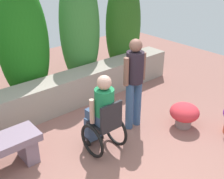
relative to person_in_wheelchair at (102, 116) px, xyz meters
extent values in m
plane|color=#8D5D53|center=(0.04, -0.42, -0.62)|extent=(11.39, 11.39, 0.00)
cube|color=gray|center=(0.04, 1.61, -0.29)|extent=(6.10, 0.55, 0.66)
ellipsoid|color=#1C6617|center=(-0.14, 2.34, 0.66)|extent=(1.07, 0.75, 2.56)
ellipsoid|color=#387B33|center=(1.20, 2.29, 0.75)|extent=(0.99, 0.69, 2.74)
ellipsoid|color=#295C1A|center=(2.41, 2.17, 0.62)|extent=(0.99, 0.69, 2.49)
cube|color=gray|center=(-1.04, 0.57, -0.42)|extent=(0.20, 0.41, 0.40)
cube|color=black|center=(0.00, -0.03, -0.12)|extent=(0.40, 0.40, 0.06)
cube|color=black|center=(0.00, -0.21, 0.11)|extent=(0.40, 0.04, 0.40)
cube|color=black|center=(0.00, 0.29, -0.52)|extent=(0.28, 0.12, 0.03)
torus|color=black|center=(-0.24, -0.03, -0.34)|extent=(0.05, 0.56, 0.56)
torus|color=black|center=(0.24, -0.03, -0.34)|extent=(0.05, 0.56, 0.56)
cylinder|color=black|center=(-0.14, 0.22, -0.57)|extent=(0.03, 0.10, 0.10)
cylinder|color=black|center=(0.14, 0.22, -0.57)|extent=(0.03, 0.10, 0.10)
cube|color=#394E70|center=(0.00, 0.07, -0.01)|extent=(0.30, 0.40, 0.16)
cube|color=#394E70|center=(0.00, 0.27, -0.36)|extent=(0.26, 0.14, 0.43)
cylinder|color=#1C7845|center=(0.00, -0.05, 0.24)|extent=(0.30, 0.30, 0.50)
cylinder|color=tan|center=(-0.19, 0.01, 0.16)|extent=(0.08, 0.08, 0.40)
cylinder|color=tan|center=(0.19, 0.01, 0.16)|extent=(0.08, 0.08, 0.40)
sphere|color=tan|center=(0.00, -0.05, 0.60)|extent=(0.22, 0.22, 0.22)
cylinder|color=#34517A|center=(0.75, 0.17, -0.17)|extent=(0.14, 0.14, 0.90)
cylinder|color=#34517A|center=(0.95, 0.17, -0.17)|extent=(0.14, 0.14, 0.90)
cylinder|color=#271D27|center=(0.85, 0.17, 0.55)|extent=(0.30, 0.30, 0.54)
cylinder|color=brown|center=(0.65, 0.17, 0.52)|extent=(0.09, 0.09, 0.49)
cylinder|color=brown|center=(1.05, 0.17, 0.52)|extent=(0.09, 0.09, 0.49)
sphere|color=brown|center=(0.85, 0.17, 0.93)|extent=(0.22, 0.22, 0.22)
cylinder|color=gray|center=(1.55, -0.45, -0.52)|extent=(0.29, 0.29, 0.21)
ellipsoid|color=#2C6929|center=(1.55, -0.45, -0.37)|extent=(0.32, 0.32, 0.11)
ellipsoid|color=red|center=(1.55, -0.45, -0.33)|extent=(0.54, 0.54, 0.32)
camera|label=1|loc=(-2.29, -2.92, 2.31)|focal=44.81mm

